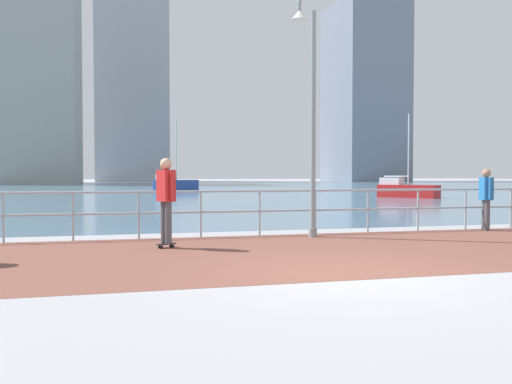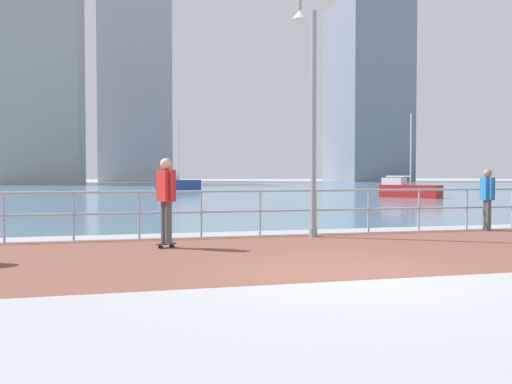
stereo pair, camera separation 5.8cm
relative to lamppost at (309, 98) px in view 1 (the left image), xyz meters
The scene contains 12 objects.
ground 35.75m from the lamppost, 91.59° to the left, with size 220.00×220.00×0.00m, color #9E9EA3.
brick_paving 3.95m from the lamppost, 115.13° to the right, with size 28.00×5.60×0.01m, color brown.
harbor_water 45.81m from the lamppost, 91.24° to the left, with size 180.00×88.00×0.00m, color slate.
waterfront_railing 2.73m from the lamppost, 145.23° to the left, with size 25.25×0.06×1.08m.
lamppost is the anchor object (origin of this frame).
skateboarder 4.07m from the lamppost, 163.45° to the right, with size 0.41×0.53×1.77m.
bystander 5.46m from the lamppost, ahead, with size 0.31×0.56×1.59m.
sailboat_gray 35.55m from the lamppost, 88.90° to the left, with size 4.17×3.93×6.15m.
sailboat_red 22.72m from the lamppost, 54.62° to the left, with size 3.03×3.66×5.16m.
tower_steel 99.52m from the lamppost, 63.60° to the left, with size 12.44×16.11×37.06m.
tower_brick 76.95m from the lamppost, 101.63° to the left, with size 11.49×17.87×32.93m.
tower_beige 98.73m from the lamppost, 90.71° to the left, with size 13.69×11.59×36.66m.
Camera 1 is at (-3.29, -7.32, 1.46)m, focal length 38.16 mm.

